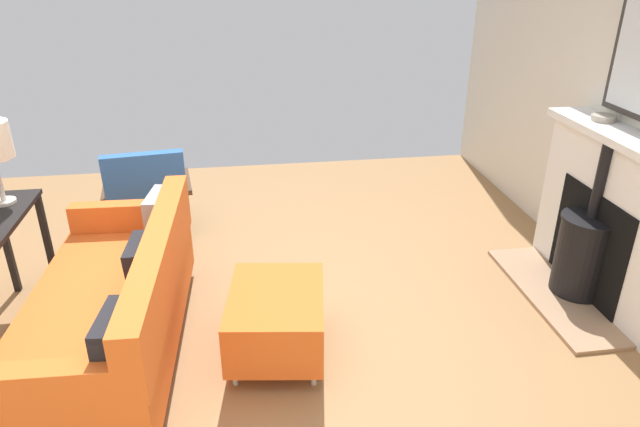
# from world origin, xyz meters

# --- Properties ---
(ground_plane) EXTENTS (5.27, 6.16, 0.01)m
(ground_plane) POSITION_xyz_m (0.00, 0.00, -0.00)
(ground_plane) COLOR olive
(fireplace) EXTENTS (0.65, 1.39, 1.13)m
(fireplace) POSITION_xyz_m (-2.41, -0.19, 0.51)
(fireplace) COLOR #9E7A5B
(fireplace) RESTS_ON ground
(mantel_bowl_near) EXTENTS (0.15, 0.15, 0.04)m
(mantel_bowl_near) POSITION_xyz_m (-2.45, -0.52, 1.15)
(mantel_bowl_near) COLOR #9E9384
(mantel_bowl_near) RESTS_ON fireplace
(sofa) EXTENTS (0.88, 1.82, 0.77)m
(sofa) POSITION_xyz_m (0.69, 0.01, 0.34)
(sofa) COLOR #B2B2B7
(sofa) RESTS_ON ground
(ottoman) EXTENTS (0.63, 0.77, 0.40)m
(ottoman) POSITION_xyz_m (-0.21, 0.13, 0.25)
(ottoman) COLOR #B2B2B7
(ottoman) RESTS_ON ground
(armchair_accent) EXTENTS (0.74, 0.65, 0.79)m
(armchair_accent) POSITION_xyz_m (0.69, -1.48, 0.43)
(armchair_accent) COLOR #4C3321
(armchair_accent) RESTS_ON ground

